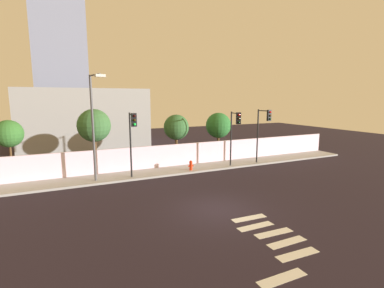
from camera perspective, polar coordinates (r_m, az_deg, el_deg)
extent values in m
plane|color=black|center=(15.16, 5.27, -13.02)|extent=(80.00, 80.00, 0.00)
cube|color=#A2A2A2|center=(22.23, -5.50, -5.56)|extent=(36.00, 2.40, 0.15)
cube|color=silver|center=(23.20, -6.61, -2.48)|extent=(36.00, 0.18, 1.80)
cube|color=silver|center=(10.48, 17.67, -24.34)|extent=(1.80, 0.45, 0.01)
cube|color=silver|center=(11.93, 20.49, -20.06)|extent=(1.81, 0.48, 0.01)
cube|color=silver|center=(12.63, 18.55, -18.22)|extent=(1.81, 0.47, 0.01)
cube|color=silver|center=(13.22, 16.11, -16.81)|extent=(1.81, 0.50, 0.01)
cube|color=silver|center=(13.63, 12.66, -15.84)|extent=(1.80, 0.45, 0.01)
cube|color=silver|center=(14.40, 11.43, -14.40)|extent=(1.82, 0.51, 0.01)
cylinder|color=black|center=(23.64, 7.84, 1.03)|extent=(0.12, 0.12, 4.50)
cylinder|color=black|center=(22.75, 8.63, 6.14)|extent=(0.38, 1.46, 0.08)
cube|color=black|center=(22.09, 9.32, 5.12)|extent=(0.37, 0.26, 0.90)
sphere|color=red|center=(21.97, 9.46, 5.80)|extent=(0.18, 0.18, 0.18)
sphere|color=#33260A|center=(21.98, 9.44, 5.07)|extent=(0.18, 0.18, 0.18)
sphere|color=black|center=(22.01, 9.42, 4.35)|extent=(0.18, 0.18, 0.18)
cylinder|color=black|center=(20.38, -12.24, -0.26)|extent=(0.12, 0.12, 4.59)
cylinder|color=black|center=(19.73, -12.06, 5.86)|extent=(0.16, 0.89, 0.08)
cube|color=black|center=(19.33, -11.61, 4.77)|extent=(0.36, 0.23, 0.90)
sphere|color=black|center=(19.20, -11.52, 5.55)|extent=(0.18, 0.18, 0.18)
sphere|color=#33260A|center=(19.21, -11.49, 4.72)|extent=(0.18, 0.18, 0.18)
sphere|color=#19F24C|center=(19.24, -11.46, 3.89)|extent=(0.18, 0.18, 0.18)
cylinder|color=black|center=(25.20, 13.03, 1.54)|extent=(0.12, 0.12, 4.63)
cylinder|color=black|center=(24.54, 14.23, 6.50)|extent=(0.18, 1.28, 0.08)
cube|color=black|center=(24.11, 15.24, 5.58)|extent=(0.35, 0.23, 0.90)
sphere|color=red|center=(24.01, 15.47, 6.20)|extent=(0.18, 0.18, 0.18)
sphere|color=#33260A|center=(24.02, 15.44, 5.53)|extent=(0.18, 0.18, 0.18)
sphere|color=black|center=(24.04, 15.42, 4.87)|extent=(0.18, 0.18, 0.18)
cylinder|color=#4C4C51|center=(20.03, -19.30, 2.83)|extent=(0.16, 0.16, 7.06)
cylinder|color=#4C4C51|center=(19.13, -18.96, 13.03)|extent=(0.50, 1.78, 0.10)
cube|color=beige|center=(18.28, -18.00, 12.96)|extent=(0.64, 0.37, 0.16)
cylinder|color=red|center=(22.24, -0.23, -4.52)|extent=(0.24, 0.24, 0.60)
sphere|color=red|center=(22.16, -0.23, -3.67)|extent=(0.26, 0.26, 0.26)
cylinder|color=red|center=(22.16, -0.63, -4.49)|extent=(0.10, 0.09, 0.09)
cylinder|color=red|center=(22.30, 0.17, -4.40)|extent=(0.10, 0.09, 0.09)
cylinder|color=brown|center=(23.69, -32.55, -2.82)|extent=(0.15, 0.15, 2.77)
sphere|color=#336D2C|center=(23.42, -32.95, 1.76)|extent=(1.90, 1.90, 1.90)
cylinder|color=brown|center=(23.57, -18.83, -1.70)|extent=(0.23, 0.23, 2.93)
sphere|color=#376735|center=(23.28, -19.10, 3.55)|extent=(2.55, 2.55, 2.55)
cylinder|color=brown|center=(25.24, -3.15, -0.92)|extent=(0.23, 0.23, 2.59)
sphere|color=#316131|center=(24.98, -3.18, 3.39)|extent=(2.22, 2.22, 2.22)
cylinder|color=brown|center=(27.12, 5.28, -0.29)|extent=(0.23, 0.23, 2.54)
sphere|color=#296D2E|center=(26.87, 5.34, 3.75)|extent=(2.38, 2.38, 2.38)
cube|color=#9B9B9B|center=(35.75, -20.66, 4.89)|extent=(14.12, 6.00, 6.81)
cube|color=gray|center=(48.44, -25.23, 19.22)|extent=(7.32, 5.00, 29.70)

